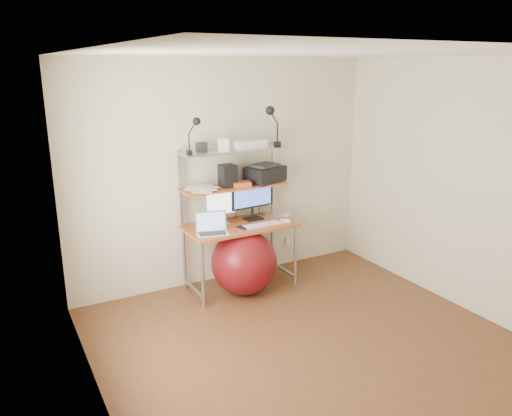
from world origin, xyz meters
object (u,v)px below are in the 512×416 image
Objects in this scene: monitor_silver at (221,205)px; laptop at (212,229)px; monitor_black at (252,196)px; printer at (265,173)px; exercise_ball at (244,262)px.

laptop is at bearing -133.79° from monitor_silver.
monitor_silver is 0.36m from laptop.
monitor_silver is at bearing 177.11° from monitor_black.
laptop is 0.94m from printer.
laptop is 0.76× the size of printer.
monitor_silver is 0.58× the size of exercise_ball.
laptop is at bearing 179.72° from printer.
monitor_silver is at bearing 62.91° from laptop.
laptop is 0.53× the size of exercise_ball.
monitor_black reaches higher than laptop.
printer is (0.56, 0.02, 0.29)m from monitor_silver.
monitor_black is at bearing 0.37° from monitor_silver.
printer is at bearing -3.15° from monitor_black.
printer is at bearing 33.88° from exercise_ball.
printer is at bearing 0.29° from monitor_silver.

